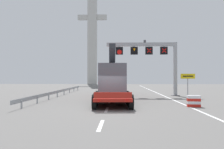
{
  "coord_description": "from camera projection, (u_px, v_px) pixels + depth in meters",
  "views": [
    {
      "loc": [
        0.65,
        -16.79,
        2.39
      ],
      "look_at": [
        -0.17,
        7.09,
        2.65
      ],
      "focal_mm": 35.28,
      "sensor_mm": 36.0,
      "label": 1
    }
  ],
  "objects": [
    {
      "name": "lane_markings",
      "position": [
        114.0,
        90.0,
        39.09
      ],
      "size": [
        0.2,
        59.23,
        0.01
      ],
      "color": "silver",
      "rests_on": "ground"
    },
    {
      "name": "heavy_haul_truck_red",
      "position": [
        112.0,
        81.0,
        23.47
      ],
      "size": [
        3.55,
        14.15,
        5.3
      ],
      "color": "red",
      "rests_on": "ground"
    },
    {
      "name": "bridge_pylon_distant",
      "position": [
        92.0,
        29.0,
        68.69
      ],
      "size": [
        9.0,
        2.0,
        33.86
      ],
      "color": "#B7B7B2",
      "rests_on": "ground"
    },
    {
      "name": "edge_line_right",
      "position": [
        162.0,
        95.0,
        28.56
      ],
      "size": [
        0.2,
        63.0,
        0.01
      ],
      "primitive_type": "cube",
      "color": "silver",
      "rests_on": "ground"
    },
    {
      "name": "crash_barrier_striped",
      "position": [
        194.0,
        101.0,
        17.5
      ],
      "size": [
        1.05,
        0.62,
        0.9
      ],
      "color": "red",
      "rests_on": "ground"
    },
    {
      "name": "guardrail_left",
      "position": [
        60.0,
        91.0,
        27.74
      ],
      "size": [
        0.13,
        25.46,
        0.76
      ],
      "color": "#999EA3",
      "rests_on": "ground"
    },
    {
      "name": "exit_sign_yellow",
      "position": [
        188.0,
        79.0,
        24.99
      ],
      "size": [
        1.61,
        0.15,
        2.75
      ],
      "color": "#9EA0A5",
      "rests_on": "ground"
    },
    {
      "name": "ground",
      "position": [
        111.0,
        108.0,
        16.78
      ],
      "size": [
        112.0,
        112.0,
        0.0
      ],
      "primitive_type": "plane",
      "color": "slate"
    },
    {
      "name": "overhead_lane_gantry",
      "position": [
        152.0,
        54.0,
        28.15
      ],
      "size": [
        9.22,
        0.9,
        7.1
      ],
      "color": "#9EA0A5",
      "rests_on": "ground"
    }
  ]
}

